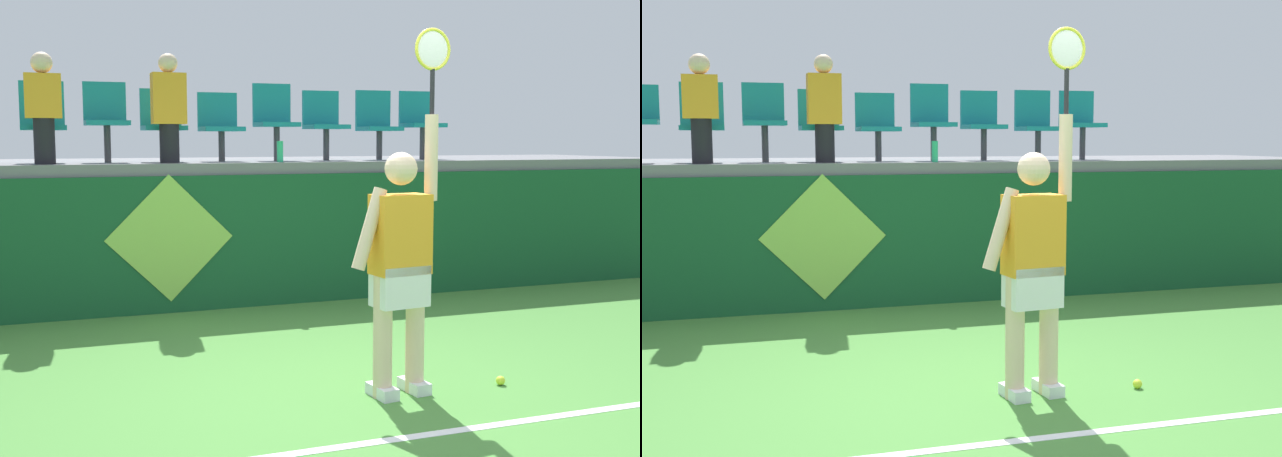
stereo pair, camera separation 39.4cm
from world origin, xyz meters
TOP-DOWN VIEW (x-y plane):
  - ground_plane at (0.00, 0.00)m, footprint 40.00×40.00m
  - court_back_wall at (0.00, 3.20)m, footprint 11.24×0.20m
  - spectator_platform at (0.00, 4.38)m, footprint 11.24×2.46m
  - court_baseline_stripe at (0.00, -0.76)m, footprint 10.12×0.08m
  - tennis_player at (0.31, -0.02)m, footprint 0.75×0.30m
  - tennis_ball at (1.08, -0.08)m, footprint 0.07×0.07m
  - water_bottle at (0.50, 3.28)m, footprint 0.07×0.07m
  - stadium_chair_1 at (-1.85, 3.86)m, footprint 0.44×0.42m
  - stadium_chair_2 at (-1.22, 3.85)m, footprint 0.44×0.42m
  - stadium_chair_3 at (-0.63, 3.85)m, footprint 0.44×0.42m
  - stadium_chair_4 at (-0.01, 3.85)m, footprint 0.44×0.42m
  - stadium_chair_5 at (0.62, 3.85)m, footprint 0.44×0.42m
  - stadium_chair_6 at (1.21, 3.85)m, footprint 0.44×0.42m
  - stadium_chair_7 at (1.87, 3.85)m, footprint 0.44×0.42m
  - stadium_chair_8 at (2.44, 3.85)m, footprint 0.44×0.42m
  - spectator_0 at (-0.63, 3.44)m, footprint 0.34×0.20m
  - spectator_1 at (-1.85, 3.43)m, footprint 0.34×0.21m
  - wall_signage_mount at (-0.71, 3.09)m, footprint 1.27×0.01m

SIDE VIEW (x-z plane):
  - ground_plane at x=0.00m, z-range 0.00..0.00m
  - wall_signage_mount at x=-0.71m, z-range -0.69..0.70m
  - court_baseline_stripe at x=0.00m, z-range 0.00..0.01m
  - tennis_ball at x=1.08m, z-range 0.00..0.07m
  - court_back_wall at x=0.00m, z-range 0.00..1.37m
  - tennis_player at x=0.31m, z-range -0.31..2.17m
  - spectator_platform at x=0.00m, z-range 1.37..1.49m
  - water_bottle at x=0.50m, z-range 1.49..1.71m
  - stadium_chair_4 at x=-0.01m, z-range 1.53..2.28m
  - stadium_chair_3 at x=-0.63m, z-range 1.53..2.31m
  - stadium_chair_7 at x=1.87m, z-range 1.53..2.34m
  - stadium_chair_6 at x=1.21m, z-range 1.54..2.34m
  - stadium_chair_1 at x=-1.85m, z-range 1.52..2.36m
  - stadium_chair_8 at x=2.44m, z-range 1.55..2.36m
  - stadium_chair_2 at x=-1.22m, z-range 1.55..2.39m
  - stadium_chair_5 at x=0.62m, z-range 1.54..2.41m
  - spectator_1 at x=-1.85m, z-range 1.52..2.60m
  - spectator_0 at x=-0.63m, z-range 1.51..2.62m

